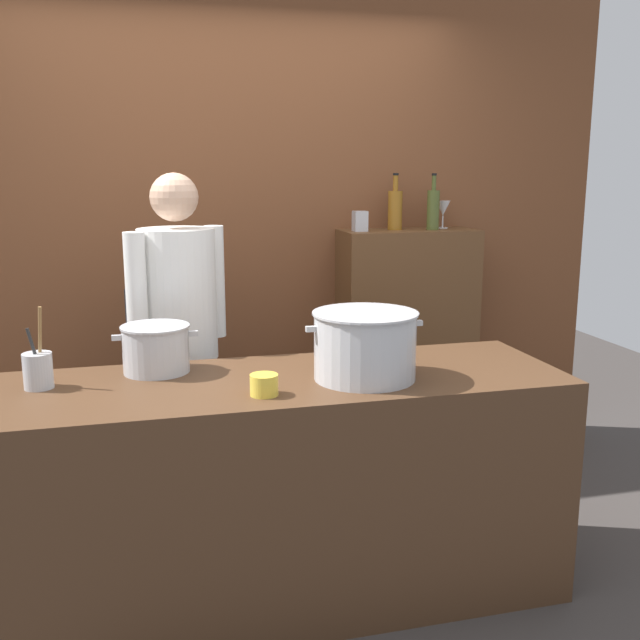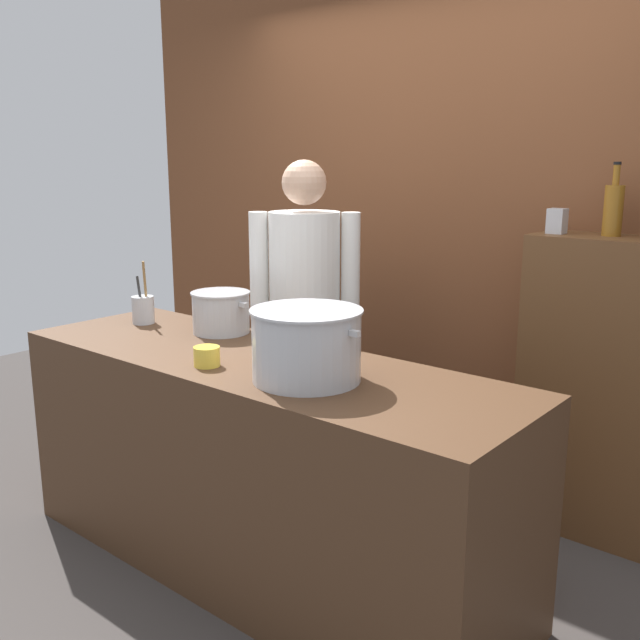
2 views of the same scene
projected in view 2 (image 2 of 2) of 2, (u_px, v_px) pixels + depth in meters
ground_plane at (262, 566)px, 2.96m from camera, size 8.00×8.00×0.00m
brick_back_panel at (445, 191)px, 3.68m from camera, size 4.40×0.10×3.00m
prep_counter at (260, 466)px, 2.86m from camera, size 2.22×0.70×0.90m
bar_cabinet at (612, 391)px, 3.09m from camera, size 0.76×0.32×1.34m
chef at (305, 306)px, 3.43m from camera, size 0.46×0.41×1.66m
stockpot_large at (306, 345)px, 2.47m from camera, size 0.45×0.40×0.26m
stockpot_small at (221, 312)px, 3.17m from camera, size 0.33×0.26×0.19m
utensil_crock at (143, 309)px, 3.35m from camera, size 0.10×0.10×0.30m
butter_jar at (207, 356)px, 2.66m from camera, size 0.10×0.10×0.07m
wine_bottle_amber at (613, 209)px, 2.98m from camera, size 0.08×0.08×0.31m
spice_tin_silver at (557, 221)px, 3.09m from camera, size 0.07×0.07×0.11m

